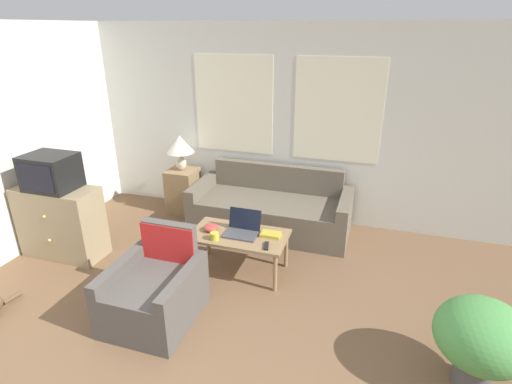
{
  "coord_description": "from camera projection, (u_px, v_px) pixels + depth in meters",
  "views": [
    {
      "loc": [
        1.16,
        -1.66,
        2.54
      ],
      "look_at": [
        -0.14,
        2.42,
        0.75
      ],
      "focal_mm": 28.0,
      "sensor_mm": 36.0,
      "label": 1
    }
  ],
  "objects": [
    {
      "name": "side_table",
      "position": [
        183.0,
        190.0,
        5.83
      ],
      "size": [
        0.41,
        0.41,
        0.63
      ],
      "color": "#937551",
      "rests_on": "ground_plane"
    },
    {
      "name": "armchair",
      "position": [
        156.0,
        292.0,
        3.7
      ],
      "size": [
        0.74,
        0.84,
        0.82
      ],
      "color": "#514C47",
      "rests_on": "ground_plane"
    },
    {
      "name": "tv_remote",
      "position": [
        266.0,
        246.0,
        4.05
      ],
      "size": [
        0.08,
        0.16,
        0.02
      ],
      "color": "black",
      "rests_on": "coffee_table"
    },
    {
      "name": "potted_plant",
      "position": [
        482.0,
        338.0,
        2.9
      ],
      "size": [
        0.68,
        0.68,
        0.72
      ],
      "color": "#4C4C4C",
      "rests_on": "ground_plane"
    },
    {
      "name": "book_red",
      "position": [
        271.0,
        235.0,
        4.26
      ],
      "size": [
        0.21,
        0.14,
        0.04
      ],
      "color": "gold",
      "rests_on": "coffee_table"
    },
    {
      "name": "television",
      "position": [
        51.0,
        172.0,
        4.41
      ],
      "size": [
        0.53,
        0.43,
        0.39
      ],
      "color": "black",
      "rests_on": "tv_dresser"
    },
    {
      "name": "couch",
      "position": [
        271.0,
        210.0,
        5.34
      ],
      "size": [
        2.07,
        0.86,
        0.8
      ],
      "color": "#665B4C",
      "rests_on": "ground_plane"
    },
    {
      "name": "wall_back",
      "position": [
        290.0,
        126.0,
        5.3
      ],
      "size": [
        6.59,
        0.06,
        2.6
      ],
      "color": "silver",
      "rests_on": "ground_plane"
    },
    {
      "name": "cup_navy",
      "position": [
        215.0,
        236.0,
        4.18
      ],
      "size": [
        0.09,
        0.09,
        0.08
      ],
      "color": "gold",
      "rests_on": "coffee_table"
    },
    {
      "name": "table_lamp",
      "position": [
        180.0,
        146.0,
        5.57
      ],
      "size": [
        0.39,
        0.39,
        0.51
      ],
      "color": "beige",
      "rests_on": "side_table"
    },
    {
      "name": "laptop",
      "position": [
        242.0,
        229.0,
        4.3
      ],
      "size": [
        0.36,
        0.29,
        0.24
      ],
      "color": "#47474C",
      "rests_on": "coffee_table"
    },
    {
      "name": "wall_left",
      "position": [
        15.0,
        143.0,
        4.56
      ],
      "size": [
        0.05,
        4.43,
        2.6
      ],
      "color": "silver",
      "rests_on": "ground_plane"
    },
    {
      "name": "snack_bowl",
      "position": [
        211.0,
        228.0,
        4.36
      ],
      "size": [
        0.16,
        0.16,
        0.07
      ],
      "color": "#B23D38",
      "rests_on": "coffee_table"
    },
    {
      "name": "coffee_table",
      "position": [
        239.0,
        238.0,
        4.32
      ],
      "size": [
        1.05,
        0.57,
        0.46
      ],
      "color": "#8E704C",
      "rests_on": "ground_plane"
    },
    {
      "name": "tv_dresser",
      "position": [
        61.0,
        222.0,
        4.65
      ],
      "size": [
        0.95,
        0.45,
        0.85
      ],
      "color": "#998460",
      "rests_on": "ground_plane"
    }
  ]
}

